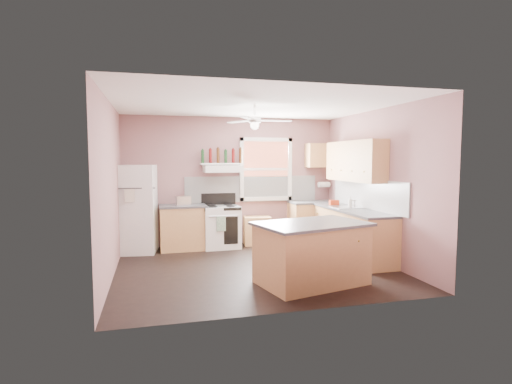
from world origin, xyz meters
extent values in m
plane|color=black|center=(0.00, 0.00, 0.00)|extent=(4.50, 4.50, 0.00)
plane|color=white|center=(0.00, 0.00, 2.70)|extent=(4.50, 4.50, 0.00)
cube|color=#865C5C|center=(0.00, 2.02, 1.35)|extent=(4.50, 0.05, 2.70)
cube|color=#865C5C|center=(2.27, 0.00, 1.35)|extent=(0.05, 4.00, 2.70)
cube|color=#865C5C|center=(-2.27, 0.00, 1.35)|extent=(0.05, 4.00, 2.70)
cube|color=white|center=(0.45, 1.99, 1.18)|extent=(2.90, 0.03, 0.55)
cube|color=white|center=(2.23, 0.30, 1.18)|extent=(0.03, 2.60, 0.55)
cube|color=brown|center=(0.75, 1.98, 1.60)|extent=(1.00, 0.02, 1.20)
cube|color=white|center=(0.75, 1.96, 1.60)|extent=(1.16, 0.07, 1.36)
cube|color=white|center=(-1.95, 1.66, 0.85)|extent=(0.81, 0.79, 1.71)
cube|color=#B8834C|center=(-1.06, 1.70, 0.43)|extent=(0.90, 0.60, 0.86)
cube|color=#404042|center=(-1.06, 1.70, 0.88)|extent=(0.92, 0.62, 0.04)
cube|color=silver|center=(-1.05, 1.66, 0.99)|extent=(0.30, 0.20, 0.18)
cube|color=white|center=(-0.29, 1.68, 0.43)|extent=(0.75, 0.66, 0.86)
cube|color=white|center=(-0.23, 1.75, 1.62)|extent=(0.78, 0.50, 0.14)
cube|color=white|center=(-0.23, 1.87, 1.72)|extent=(0.90, 0.26, 0.03)
cube|color=#B8834C|center=(0.50, 1.75, 0.28)|extent=(0.59, 0.43, 0.56)
cube|color=#B8834C|center=(1.75, 1.70, 0.43)|extent=(1.00, 0.60, 0.86)
cube|color=#B8834C|center=(1.95, 0.30, 0.43)|extent=(0.60, 2.20, 0.86)
cube|color=#404042|center=(1.75, 1.70, 0.88)|extent=(1.02, 0.62, 0.04)
cube|color=#404042|center=(1.94, 0.30, 0.88)|extent=(0.62, 2.22, 0.04)
cube|color=silver|center=(1.94, 0.50, 0.90)|extent=(0.55, 0.45, 0.03)
cylinder|color=silver|center=(2.10, 0.50, 0.97)|extent=(0.03, 0.03, 0.14)
cube|color=#B8834C|center=(2.08, 0.50, 1.78)|extent=(0.33, 1.80, 0.76)
cube|color=#B8834C|center=(1.95, 1.83, 1.90)|extent=(0.60, 0.33, 0.52)
cylinder|color=white|center=(2.07, 1.86, 1.25)|extent=(0.26, 0.12, 0.12)
cube|color=#B8834C|center=(0.60, -1.02, 0.43)|extent=(1.65, 1.25, 0.86)
cube|color=#404042|center=(0.60, -1.02, 0.88)|extent=(1.75, 1.36, 0.04)
cylinder|color=white|center=(0.00, 0.00, 2.45)|extent=(0.20, 0.20, 0.08)
imported|color=silver|center=(1.98, 0.46, 1.01)|extent=(0.12, 0.12, 0.21)
cube|color=red|center=(1.88, 0.95, 0.95)|extent=(0.19, 0.14, 0.10)
cylinder|color=#143819|center=(-0.63, 1.87, 1.87)|extent=(0.06, 0.06, 0.27)
cylinder|color=#590F0F|center=(-0.47, 1.87, 1.88)|extent=(0.06, 0.06, 0.29)
cylinder|color=#3F230F|center=(-0.31, 1.87, 1.89)|extent=(0.06, 0.06, 0.31)
cylinder|color=#143819|center=(-0.15, 1.87, 1.87)|extent=(0.06, 0.06, 0.27)
cylinder|color=#590F0F|center=(0.01, 1.87, 1.88)|extent=(0.06, 0.06, 0.29)
cylinder|color=#3F230F|center=(0.17, 1.87, 1.89)|extent=(0.06, 0.06, 0.31)
camera|label=1|loc=(-1.61, -6.37, 1.82)|focal=28.00mm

